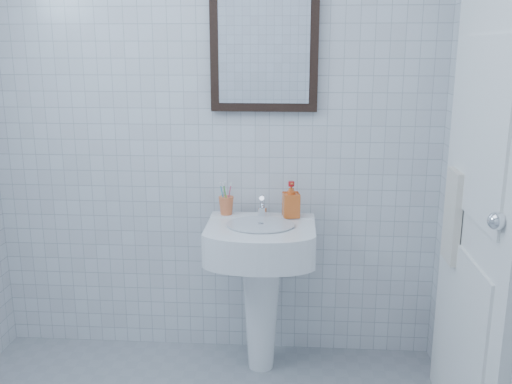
{
  "coord_description": "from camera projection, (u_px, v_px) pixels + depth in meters",
  "views": [
    {
      "loc": [
        0.4,
        -1.52,
        1.53
      ],
      "look_at": [
        0.23,
        0.86,
        0.93
      ],
      "focal_mm": 40.0,
      "sensor_mm": 36.0,
      "label": 1
    }
  ],
  "objects": [
    {
      "name": "hand_towel",
      "position": [
        452.0,
        216.0,
        2.31
      ],
      "size": [
        0.03,
        0.16,
        0.38
      ],
      "primitive_type": "cube",
      "color": "white",
      "rests_on": "towel_ring"
    },
    {
      "name": "toothbrush_cup",
      "position": [
        226.0,
        206.0,
        2.73
      ],
      "size": [
        0.09,
        0.09,
        0.09
      ],
      "primitive_type": null,
      "rotation": [
        0.0,
        0.0,
        -0.28
      ],
      "color": "#EE723F",
      "rests_on": "washbasin"
    },
    {
      "name": "washbasin",
      "position": [
        261.0,
        271.0,
        2.68
      ],
      "size": [
        0.49,
        0.36,
        0.76
      ],
      "color": "white",
      "rests_on": "ground"
    },
    {
      "name": "soap_dispenser",
      "position": [
        291.0,
        199.0,
        2.68
      ],
      "size": [
        0.09,
        0.09,
        0.17
      ],
      "primitive_type": "imported",
      "rotation": [
        0.0,
        0.0,
        0.17
      ],
      "color": "red",
      "rests_on": "washbasin"
    },
    {
      "name": "bathroom_door",
      "position": [
        480.0,
        197.0,
        2.09
      ],
      "size": [
        0.04,
        0.8,
        2.0
      ],
      "primitive_type": "cube",
      "color": "white",
      "rests_on": "ground"
    },
    {
      "name": "faucet",
      "position": [
        262.0,
        208.0,
        2.7
      ],
      "size": [
        0.04,
        0.1,
        0.11
      ],
      "color": "silver",
      "rests_on": "washbasin"
    },
    {
      "name": "towel_ring",
      "position": [
        461.0,
        173.0,
        2.26
      ],
      "size": [
        0.01,
        0.18,
        0.18
      ],
      "primitive_type": "torus",
      "rotation": [
        0.0,
        1.57,
        0.0
      ],
      "color": "silver",
      "rests_on": "wall_right"
    },
    {
      "name": "wall_back",
      "position": [
        212.0,
        108.0,
        2.73
      ],
      "size": [
        2.2,
        0.02,
        2.5
      ],
      "primitive_type": "cube",
      "color": "silver",
      "rests_on": "ground"
    },
    {
      "name": "wall_mirror",
      "position": [
        264.0,
        44.0,
        2.62
      ],
      "size": [
        0.5,
        0.04,
        0.62
      ],
      "color": "black",
      "rests_on": "wall_back"
    }
  ]
}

